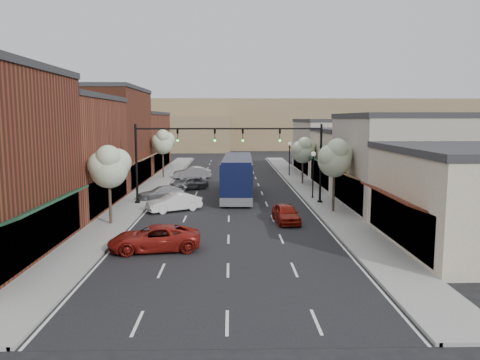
{
  "coord_description": "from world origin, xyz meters",
  "views": [
    {
      "loc": [
        0.14,
        -32.39,
        7.48
      ],
      "look_at": [
        0.96,
        7.56,
        2.2
      ],
      "focal_mm": 35.0,
      "sensor_mm": 36.0,
      "label": 1
    }
  ],
  "objects": [
    {
      "name": "bldg_left_midnear",
      "position": [
        -14.23,
        6.0,
        4.66
      ],
      "size": [
        10.14,
        14.1,
        9.4
      ],
      "color": "brown",
      "rests_on": "ground"
    },
    {
      "name": "hill_far",
      "position": [
        0.0,
        90.0,
        6.0
      ],
      "size": [
        120.0,
        30.0,
        12.0
      ],
      "primitive_type": "cube",
      "color": "#7A6647",
      "rests_on": "ground"
    },
    {
      "name": "bldg_left_midfar",
      "position": [
        -14.24,
        20.0,
        5.4
      ],
      "size": [
        10.14,
        14.1,
        10.9
      ],
      "color": "#602C1B",
      "rests_on": "ground"
    },
    {
      "name": "ground",
      "position": [
        0.0,
        0.0,
        0.0
      ],
      "size": [
        160.0,
        160.0,
        0.0
      ],
      "primitive_type": "plane",
      "color": "black",
      "rests_on": "ground"
    },
    {
      "name": "parked_car_e",
      "position": [
        -4.66,
        25.59,
        0.76
      ],
      "size": [
        4.84,
        2.33,
        1.53
      ],
      "primitive_type": "imported",
      "rotation": [
        0.0,
        0.0,
        -1.41
      ],
      "color": "#A8A8AD",
      "rests_on": "ground"
    },
    {
      "name": "sidewalk_left",
      "position": [
        -8.4,
        18.5,
        0.07
      ],
      "size": [
        2.8,
        73.0,
        0.15
      ],
      "primitive_type": "cube",
      "color": "gray",
      "rests_on": "ground"
    },
    {
      "name": "parked_car_d",
      "position": [
        -4.25,
        16.53,
        0.7
      ],
      "size": [
        4.38,
        3.33,
        1.39
      ],
      "primitive_type": "imported",
      "rotation": [
        0.0,
        0.0,
        -1.1
      ],
      "color": "#5A5D61",
      "rests_on": "ground"
    },
    {
      "name": "hill_near",
      "position": [
        -25.0,
        78.0,
        4.0
      ],
      "size": [
        50.0,
        20.0,
        8.0
      ],
      "primitive_type": "cube",
      "color": "#7A6647",
      "rests_on": "ground"
    },
    {
      "name": "tree_right_near",
      "position": [
        8.35,
        3.94,
        4.45
      ],
      "size": [
        2.85,
        2.65,
        5.95
      ],
      "color": "#47382B",
      "rests_on": "ground"
    },
    {
      "name": "red_hatchback",
      "position": [
        4.14,
        0.61,
        0.68
      ],
      "size": [
        1.97,
        4.14,
        1.37
      ],
      "primitive_type": "imported",
      "rotation": [
        0.0,
        0.0,
        0.09
      ],
      "color": "maroon",
      "rests_on": "ground"
    },
    {
      "name": "curb_right",
      "position": [
        7.0,
        18.5,
        0.07
      ],
      "size": [
        0.25,
        73.0,
        0.17
      ],
      "primitive_type": "cube",
      "color": "gray",
      "rests_on": "ground"
    },
    {
      "name": "tree_left_near",
      "position": [
        -8.25,
        -0.06,
        4.22
      ],
      "size": [
        2.85,
        2.65,
        5.69
      ],
      "color": "#47382B",
      "rests_on": "ground"
    },
    {
      "name": "bldg_right_near",
      "position": [
        13.69,
        -6.0,
        2.92
      ],
      "size": [
        9.14,
        12.1,
        5.9
      ],
      "color": "beige",
      "rests_on": "ground"
    },
    {
      "name": "lamp_post_far",
      "position": [
        7.8,
        28.0,
        3.01
      ],
      "size": [
        0.44,
        0.44,
        4.44
      ],
      "color": "black",
      "rests_on": "ground"
    },
    {
      "name": "parked_car_c",
      "position": [
        -6.2,
        10.18,
        0.65
      ],
      "size": [
        4.83,
        2.92,
        1.31
      ],
      "primitive_type": "imported",
      "rotation": [
        0.0,
        0.0,
        -1.31
      ],
      "color": "#949499",
      "rests_on": "ground"
    },
    {
      "name": "coach_bus",
      "position": [
        0.8,
        11.98,
        2.01
      ],
      "size": [
        3.16,
        12.73,
        3.86
      ],
      "rotation": [
        0.0,
        0.0,
        -0.03
      ],
      "color": "#0D1234",
      "rests_on": "ground"
    },
    {
      "name": "bldg_left_far",
      "position": [
        -14.22,
        36.0,
        4.16
      ],
      "size": [
        10.14,
        18.1,
        8.4
      ],
      "color": "brown",
      "rests_on": "ground"
    },
    {
      "name": "parked_car_b",
      "position": [
        -4.46,
        4.97,
        0.73
      ],
      "size": [
        4.61,
        3.6,
        1.46
      ],
      "primitive_type": "imported",
      "rotation": [
        0.0,
        0.0,
        -1.03
      ],
      "color": "silver",
      "rests_on": "ground"
    },
    {
      "name": "tree_left_far",
      "position": [
        -8.25,
        25.94,
        4.6
      ],
      "size": [
        2.85,
        2.65,
        6.13
      ],
      "color": "#47382B",
      "rests_on": "ground"
    },
    {
      "name": "bldg_right_midfar",
      "position": [
        13.7,
        18.0,
        3.17
      ],
      "size": [
        9.14,
        12.1,
        6.4
      ],
      "color": "beige",
      "rests_on": "ground"
    },
    {
      "name": "parked_car_a",
      "position": [
        -4.21,
        -6.4,
        0.72
      ],
      "size": [
        5.48,
        3.17,
        1.44
      ],
      "primitive_type": "imported",
      "rotation": [
        0.0,
        0.0,
        -1.41
      ],
      "color": "maroon",
      "rests_on": "ground"
    },
    {
      "name": "tree_right_far",
      "position": [
        8.35,
        19.94,
        3.99
      ],
      "size": [
        2.85,
        2.65,
        5.43
      ],
      "color": "#47382B",
      "rests_on": "ground"
    },
    {
      "name": "lamp_post_near",
      "position": [
        7.8,
        10.5,
        3.01
      ],
      "size": [
        0.44,
        0.44,
        4.44
      ],
      "color": "black",
      "rests_on": "ground"
    },
    {
      "name": "bldg_right_far",
      "position": [
        13.71,
        32.0,
        3.66
      ],
      "size": [
        9.14,
        16.1,
        7.4
      ],
      "color": "#A69A8E",
      "rests_on": "ground"
    },
    {
      "name": "curb_left",
      "position": [
        -7.0,
        18.5,
        0.07
      ],
      "size": [
        0.25,
        73.0,
        0.17
      ],
      "primitive_type": "cube",
      "color": "gray",
      "rests_on": "ground"
    },
    {
      "name": "signal_mast_left",
      "position": [
        -5.62,
        8.0,
        4.62
      ],
      "size": [
        8.22,
        0.46,
        7.0
      ],
      "color": "black",
      "rests_on": "ground"
    },
    {
      "name": "signal_mast_right",
      "position": [
        5.62,
        8.0,
        4.62
      ],
      "size": [
        8.22,
        0.46,
        7.0
      ],
      "color": "black",
      "rests_on": "ground"
    },
    {
      "name": "bldg_right_midnear",
      "position": [
        13.72,
        6.0,
        3.91
      ],
      "size": [
        9.14,
        12.1,
        7.9
      ],
      "color": "#A69A8E",
      "rests_on": "ground"
    },
    {
      "name": "sidewalk_right",
      "position": [
        8.4,
        18.5,
        0.07
      ],
      "size": [
        2.8,
        73.0,
        0.15
      ],
      "primitive_type": "cube",
      "color": "gray",
      "rests_on": "ground"
    }
  ]
}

